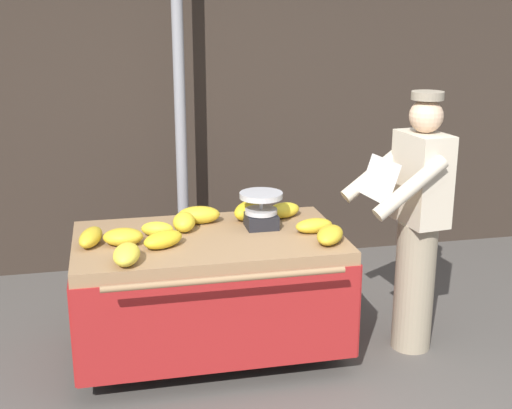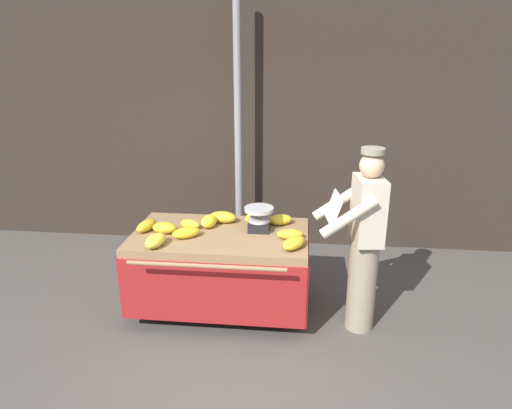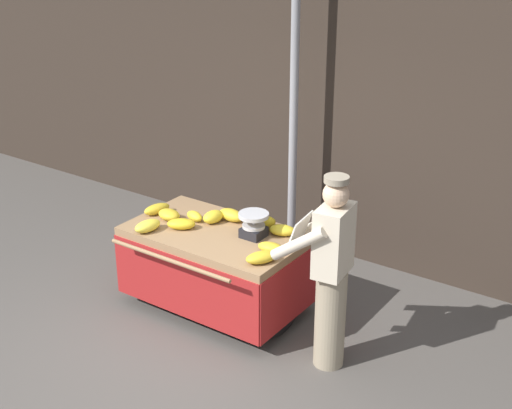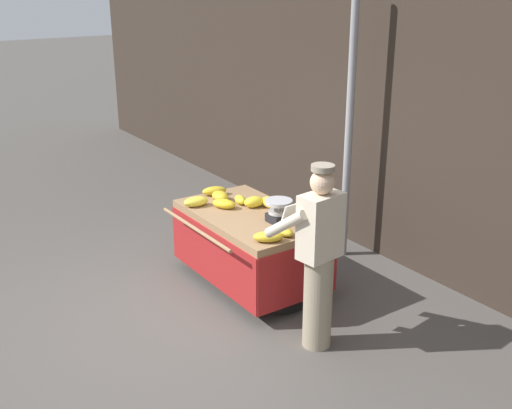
# 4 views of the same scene
# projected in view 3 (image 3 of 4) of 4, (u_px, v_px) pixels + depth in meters

# --- Properties ---
(ground_plane) EXTENTS (60.00, 60.00, 0.00)m
(ground_plane) POSITION_uv_depth(u_px,v_px,m) (165.00, 368.00, 6.12)
(ground_plane) COLOR #514C47
(back_wall) EXTENTS (16.00, 0.24, 3.99)m
(back_wall) POSITION_uv_depth(u_px,v_px,m) (339.00, 74.00, 7.50)
(back_wall) COLOR #332821
(back_wall) RESTS_ON ground
(street_pole) EXTENTS (0.09, 0.09, 3.20)m
(street_pole) POSITION_uv_depth(u_px,v_px,m) (294.00, 117.00, 7.42)
(street_pole) COLOR gray
(street_pole) RESTS_ON ground
(banana_cart) EXTENTS (1.69, 1.18, 0.83)m
(banana_cart) POSITION_uv_depth(u_px,v_px,m) (216.00, 253.00, 6.78)
(banana_cart) COLOR #93704C
(banana_cart) RESTS_ON ground
(weighing_scale) EXTENTS (0.28, 0.28, 0.24)m
(weighing_scale) POSITION_uv_depth(u_px,v_px,m) (254.00, 225.00, 6.54)
(weighing_scale) COLOR black
(weighing_scale) RESTS_ON banana_cart
(banana_bunch_0) EXTENTS (0.19, 0.30, 0.11)m
(banana_bunch_0) POSITION_uv_depth(u_px,v_px,m) (148.00, 226.00, 6.67)
(banana_bunch_0) COLOR yellow
(banana_bunch_0) RESTS_ON banana_cart
(banana_bunch_1) EXTENTS (0.23, 0.17, 0.09)m
(banana_bunch_1) POSITION_uv_depth(u_px,v_px,m) (195.00, 216.00, 6.90)
(banana_bunch_1) COLOR yellow
(banana_bunch_1) RESTS_ON banana_cart
(banana_bunch_2) EXTENTS (0.19, 0.30, 0.10)m
(banana_bunch_2) POSITION_uv_depth(u_px,v_px,m) (157.00, 209.00, 7.04)
(banana_bunch_2) COLOR gold
(banana_bunch_2) RESTS_ON banana_cart
(banana_bunch_3) EXTENTS (0.27, 0.32, 0.10)m
(banana_bunch_3) POSITION_uv_depth(u_px,v_px,m) (262.00, 257.00, 6.10)
(banana_bunch_3) COLOR gold
(banana_bunch_3) RESTS_ON banana_cart
(banana_bunch_4) EXTENTS (0.30, 0.27, 0.10)m
(banana_bunch_4) POSITION_uv_depth(u_px,v_px,m) (181.00, 224.00, 6.72)
(banana_bunch_4) COLOR gold
(banana_bunch_4) RESTS_ON banana_cart
(banana_bunch_5) EXTENTS (0.29, 0.17, 0.12)m
(banana_bunch_5) POSITION_uv_depth(u_px,v_px,m) (231.00, 215.00, 6.89)
(banana_bunch_5) COLOR gold
(banana_bunch_5) RESTS_ON banana_cart
(banana_bunch_6) EXTENTS (0.26, 0.20, 0.10)m
(banana_bunch_6) POSITION_uv_depth(u_px,v_px,m) (169.00, 215.00, 6.91)
(banana_bunch_6) COLOR gold
(banana_bunch_6) RESTS_ON banana_cart
(banana_bunch_7) EXTENTS (0.26, 0.16, 0.09)m
(banana_bunch_7) POSITION_uv_depth(u_px,v_px,m) (271.00, 248.00, 6.27)
(banana_bunch_7) COLOR gold
(banana_bunch_7) RESTS_ON banana_cart
(banana_bunch_8) EXTENTS (0.18, 0.25, 0.12)m
(banana_bunch_8) POSITION_uv_depth(u_px,v_px,m) (213.00, 217.00, 6.85)
(banana_bunch_8) COLOR yellow
(banana_bunch_8) RESTS_ON banana_cart
(banana_bunch_9) EXTENTS (0.28, 0.21, 0.10)m
(banana_bunch_9) POSITION_uv_depth(u_px,v_px,m) (282.00, 230.00, 6.59)
(banana_bunch_9) COLOR yellow
(banana_bunch_9) RESTS_ON banana_cart
(banana_bunch_10) EXTENTS (0.30, 0.29, 0.13)m
(banana_bunch_10) POSITION_uv_depth(u_px,v_px,m) (261.00, 222.00, 6.72)
(banana_bunch_10) COLOR gold
(banana_bunch_10) RESTS_ON banana_cart
(vendor_person) EXTENTS (0.62, 0.57, 1.71)m
(vendor_person) POSITION_uv_depth(u_px,v_px,m) (330.00, 272.00, 5.85)
(vendor_person) COLOR gray
(vendor_person) RESTS_ON ground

